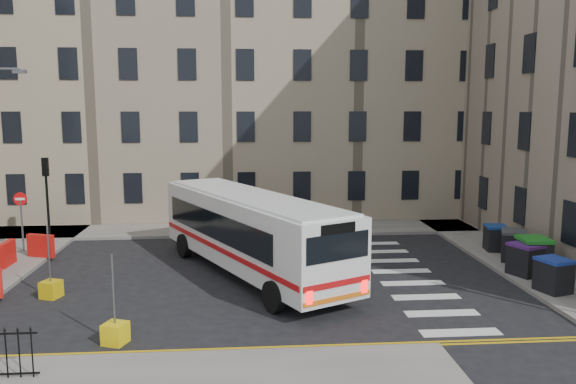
{
  "coord_description": "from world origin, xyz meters",
  "views": [
    {
      "loc": [
        -2.34,
        -21.42,
        6.58
      ],
      "look_at": [
        -0.47,
        2.67,
        3.0
      ],
      "focal_mm": 35.0,
      "sensor_mm": 36.0,
      "label": 1
    }
  ],
  "objects": [
    {
      "name": "ground",
      "position": [
        0.0,
        0.0,
        0.0
      ],
      "size": [
        120.0,
        120.0,
        0.0
      ],
      "primitive_type": "plane",
      "color": "black",
      "rests_on": "ground"
    },
    {
      "name": "pavement_north",
      "position": [
        -6.0,
        8.6,
        0.07
      ],
      "size": [
        36.0,
        3.2,
        0.15
      ],
      "primitive_type": "cube",
      "color": "slate",
      "rests_on": "ground"
    },
    {
      "name": "pavement_east",
      "position": [
        9.0,
        4.0,
        0.07
      ],
      "size": [
        2.4,
        26.0,
        0.15
      ],
      "primitive_type": "cube",
      "color": "slate",
      "rests_on": "ground"
    },
    {
      "name": "terrace_north",
      "position": [
        -7.0,
        15.5,
        8.62
      ],
      "size": [
        38.3,
        10.8,
        17.2
      ],
      "color": "gray",
      "rests_on": "ground"
    },
    {
      "name": "traffic_light_nw",
      "position": [
        -12.0,
        6.5,
        2.87
      ],
      "size": [
        0.28,
        0.22,
        4.1
      ],
      "color": "black",
      "rests_on": "pavement_west"
    },
    {
      "name": "no_entry_north",
      "position": [
        -12.5,
        4.5,
        2.08
      ],
      "size": [
        0.6,
        0.08,
        3.0
      ],
      "color": "#595B5E",
      "rests_on": "pavement_west"
    },
    {
      "name": "roadworks_barriers",
      "position": [
        -11.84,
        0.5,
        0.65
      ],
      "size": [
        1.66,
        6.26,
        1.0
      ],
      "color": "red",
      "rests_on": "pavement_west"
    },
    {
      "name": "bus",
      "position": [
        -2.15,
        0.4,
        1.83
      ],
      "size": [
        7.62,
        11.58,
        3.18
      ],
      "rotation": [
        0.0,
        0.0,
        0.47
      ],
      "color": "silver",
      "rests_on": "ground"
    },
    {
      "name": "wheelie_bin_a",
      "position": [
        8.54,
        -2.99,
        0.76
      ],
      "size": [
        1.22,
        1.32,
        1.2
      ],
      "rotation": [
        0.0,
        0.0,
        0.29
      ],
      "color": "black",
      "rests_on": "pavement_east"
    },
    {
      "name": "wheelie_bin_b",
      "position": [
        8.53,
        -0.95,
        0.78
      ],
      "size": [
        1.34,
        1.42,
        1.24
      ],
      "rotation": [
        0.0,
        0.0,
        0.4
      ],
      "color": "black",
      "rests_on": "pavement_east"
    },
    {
      "name": "wheelie_bin_c",
      "position": [
        9.02,
        -0.65,
        0.86
      ],
      "size": [
        1.18,
        1.34,
        1.41
      ],
      "rotation": [
        0.0,
        0.0,
        -0.06
      ],
      "color": "black",
      "rests_on": "pavement_east"
    },
    {
      "name": "wheelie_bin_d",
      "position": [
        9.1,
        1.12,
        0.81
      ],
      "size": [
        1.43,
        1.51,
        1.31
      ],
      "rotation": [
        0.0,
        0.0,
        -0.43
      ],
      "color": "black",
      "rests_on": "pavement_east"
    },
    {
      "name": "wheelie_bin_e",
      "position": [
        9.1,
        2.88,
        0.74
      ],
      "size": [
        1.07,
        1.18,
        1.16
      ],
      "rotation": [
        0.0,
        0.0,
        -0.16
      ],
      "color": "black",
      "rests_on": "pavement_east"
    },
    {
      "name": "bollard_yellow",
      "position": [
        -9.18,
        -1.83,
        0.3
      ],
      "size": [
        0.77,
        0.77,
        0.6
      ],
      "primitive_type": "cube",
      "rotation": [
        0.0,
        0.0,
        -0.35
      ],
      "color": "#CAA60B",
      "rests_on": "ground"
    },
    {
      "name": "bollard_chevron",
      "position": [
        -6.04,
        -6.0,
        0.3
      ],
      "size": [
        0.78,
        0.78,
        0.6
      ],
      "primitive_type": "cube",
      "rotation": [
        0.0,
        0.0,
        -0.37
      ],
      "color": "yellow",
      "rests_on": "ground"
    }
  ]
}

